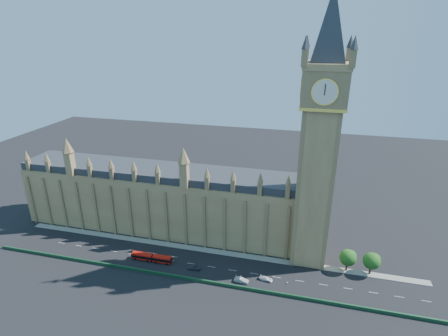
% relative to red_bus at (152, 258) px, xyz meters
% --- Properties ---
extents(ground, '(400.00, 400.00, 0.00)m').
position_rel_red_bus_xyz_m(ground, '(18.82, 2.08, -1.40)').
color(ground, black).
rests_on(ground, ground).
extents(palace_westminster, '(120.00, 20.00, 28.00)m').
position_rel_red_bus_xyz_m(palace_westminster, '(-6.18, 24.08, 12.47)').
color(palace_westminster, '#946E47').
rests_on(palace_westminster, ground).
extents(elizabeth_tower, '(20.59, 20.59, 105.00)m').
position_rel_red_bus_xyz_m(elizabeth_tower, '(56.82, 16.07, 53.16)').
color(elizabeth_tower, '#946E47').
rests_on(elizabeth_tower, ground).
extents(bridge_parapet, '(160.00, 0.60, 1.20)m').
position_rel_red_bus_xyz_m(bridge_parapet, '(18.82, -6.92, -0.80)').
color(bridge_parapet, '#1E4C2D').
rests_on(bridge_parapet, ground).
extents(kerb_north, '(160.00, 3.00, 0.16)m').
position_rel_red_bus_xyz_m(kerb_north, '(18.82, 11.58, -1.32)').
color(kerb_north, gray).
rests_on(kerb_north, ground).
extents(tree_east_near, '(6.00, 6.00, 8.50)m').
position_rel_red_bus_xyz_m(tree_east_near, '(71.05, 12.16, 4.25)').
color(tree_east_near, '#382619').
rests_on(tree_east_near, ground).
extents(tree_east_far, '(6.00, 6.00, 8.50)m').
position_rel_red_bus_xyz_m(tree_east_far, '(79.05, 12.16, 4.25)').
color(tree_east_far, '#382619').
rests_on(tree_east_far, ground).
extents(red_bus, '(15.62, 2.58, 2.65)m').
position_rel_red_bus_xyz_m(red_bus, '(0.00, 0.00, 0.00)').
color(red_bus, red).
rests_on(red_bus, ground).
extents(car_grey, '(4.68, 2.18, 1.55)m').
position_rel_red_bus_xyz_m(car_grey, '(17.13, -0.88, -0.62)').
color(car_grey, '#42434A').
rests_on(car_grey, ground).
extents(car_silver, '(5.08, 2.05, 1.64)m').
position_rel_red_bus_xyz_m(car_silver, '(35.23, -3.57, -0.58)').
color(car_silver, '#979A9E').
rests_on(car_silver, ground).
extents(car_white, '(4.76, 2.43, 1.32)m').
position_rel_red_bus_xyz_m(car_white, '(43.44, -0.49, -0.74)').
color(car_white, silver).
rests_on(car_white, ground).
extents(cone_a, '(0.45, 0.45, 0.62)m').
position_rel_red_bus_xyz_m(cone_a, '(32.82, -0.84, -1.09)').
color(cone_a, black).
rests_on(cone_a, ground).
extents(cone_b, '(0.43, 0.43, 0.63)m').
position_rel_red_bus_xyz_m(cone_b, '(33.99, -1.43, -1.08)').
color(cone_b, black).
rests_on(cone_b, ground).
extents(cone_c, '(0.44, 0.44, 0.66)m').
position_rel_red_bus_xyz_m(cone_c, '(34.50, -0.81, -1.07)').
color(cone_c, black).
rests_on(cone_c, ground).
extents(cone_d, '(0.52, 0.52, 0.70)m').
position_rel_red_bus_xyz_m(cone_d, '(50.67, -0.43, -1.05)').
color(cone_d, black).
rests_on(cone_d, ground).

